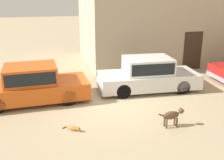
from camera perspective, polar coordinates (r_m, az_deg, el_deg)
name	(u,v)px	position (r m, az deg, el deg)	size (l,w,h in m)	color
ground_plane	(112,103)	(10.53, 0.10, -5.00)	(80.00, 80.00, 0.00)	tan
parked_sedan_nearest	(32,84)	(10.97, -16.58, -0.79)	(4.48, 1.96, 1.46)	#D15619
parked_sedan_second	(148,74)	(11.87, 7.68, 1.25)	(4.58, 2.04, 1.47)	silver
stray_dog_spotted	(173,115)	(8.89, 12.78, -7.30)	(0.94, 0.22, 0.63)	brown
stray_cat	(73,128)	(8.66, -8.29, -10.07)	(0.55, 0.50, 0.17)	#B77F3D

